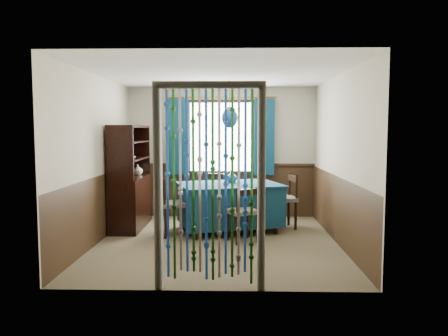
{
  "coord_description": "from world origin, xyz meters",
  "views": [
    {
      "loc": [
        0.27,
        -6.45,
        1.68
      ],
      "look_at": [
        0.09,
        0.53,
        1.08
      ],
      "focal_mm": 35.0,
      "sensor_mm": 36.0,
      "label": 1
    }
  ],
  "objects_px": {
    "chair_far": "(217,196)",
    "vase_table": "(232,177)",
    "bowl_shelf": "(130,157)",
    "pendant_lamp": "(230,118)",
    "chair_left": "(173,205)",
    "chair_right": "(284,199)",
    "dining_table": "(230,204)",
    "sideboard": "(130,192)",
    "vase_sideboard": "(138,169)",
    "chair_near": "(243,212)"
  },
  "relations": [
    {
      "from": "pendant_lamp",
      "to": "vase_table",
      "type": "xyz_separation_m",
      "value": [
        0.03,
        0.16,
        -1.0
      ]
    },
    {
      "from": "chair_right",
      "to": "vase_sideboard",
      "type": "bearing_deg",
      "value": 72.65
    },
    {
      "from": "chair_right",
      "to": "bowl_shelf",
      "type": "xyz_separation_m",
      "value": [
        -2.59,
        -0.27,
        0.73
      ]
    },
    {
      "from": "chair_far",
      "to": "vase_table",
      "type": "height_order",
      "value": "vase_table"
    },
    {
      "from": "dining_table",
      "to": "sideboard",
      "type": "bearing_deg",
      "value": 155.4
    },
    {
      "from": "dining_table",
      "to": "vase_table",
      "type": "xyz_separation_m",
      "value": [
        0.03,
        0.16,
        0.43
      ]
    },
    {
      "from": "chair_left",
      "to": "vase_table",
      "type": "height_order",
      "value": "vase_table"
    },
    {
      "from": "chair_near",
      "to": "vase_table",
      "type": "xyz_separation_m",
      "value": [
        -0.18,
        0.89,
        0.43
      ]
    },
    {
      "from": "bowl_shelf",
      "to": "vase_sideboard",
      "type": "height_order",
      "value": "bowl_shelf"
    },
    {
      "from": "chair_near",
      "to": "pendant_lamp",
      "type": "distance_m",
      "value": 1.62
    },
    {
      "from": "chair_far",
      "to": "sideboard",
      "type": "distance_m",
      "value": 1.55
    },
    {
      "from": "chair_near",
      "to": "pendant_lamp",
      "type": "bearing_deg",
      "value": 79.81
    },
    {
      "from": "pendant_lamp",
      "to": "bowl_shelf",
      "type": "relative_size",
      "value": 3.99
    },
    {
      "from": "chair_right",
      "to": "pendant_lamp",
      "type": "distance_m",
      "value": 1.69
    },
    {
      "from": "vase_sideboard",
      "to": "sideboard",
      "type": "bearing_deg",
      "value": -100.12
    },
    {
      "from": "chair_near",
      "to": "vase_sideboard",
      "type": "distance_m",
      "value": 2.33
    },
    {
      "from": "chair_right",
      "to": "vase_sideboard",
      "type": "xyz_separation_m",
      "value": [
        -2.59,
        0.3,
        0.49
      ]
    },
    {
      "from": "chair_far",
      "to": "chair_right",
      "type": "distance_m",
      "value": 1.24
    },
    {
      "from": "dining_table",
      "to": "pendant_lamp",
      "type": "height_order",
      "value": "pendant_lamp"
    },
    {
      "from": "pendant_lamp",
      "to": "bowl_shelf",
      "type": "xyz_separation_m",
      "value": [
        -1.66,
        -0.02,
        -0.66
      ]
    },
    {
      "from": "chair_right",
      "to": "vase_table",
      "type": "xyz_separation_m",
      "value": [
        -0.9,
        -0.09,
        0.39
      ]
    },
    {
      "from": "sideboard",
      "to": "vase_sideboard",
      "type": "xyz_separation_m",
      "value": [
        0.06,
        0.34,
        0.38
      ]
    },
    {
      "from": "dining_table",
      "to": "pendant_lamp",
      "type": "xyz_separation_m",
      "value": [
        -0.0,
        -0.0,
        1.43
      ]
    },
    {
      "from": "chair_far",
      "to": "vase_table",
      "type": "bearing_deg",
      "value": 118.18
    },
    {
      "from": "bowl_shelf",
      "to": "chair_right",
      "type": "bearing_deg",
      "value": 5.95
    },
    {
      "from": "chair_far",
      "to": "vase_table",
      "type": "xyz_separation_m",
      "value": [
        0.28,
        -0.5,
        0.4
      ]
    },
    {
      "from": "sideboard",
      "to": "pendant_lamp",
      "type": "bearing_deg",
      "value": -7.3
    },
    {
      "from": "vase_table",
      "to": "vase_sideboard",
      "type": "bearing_deg",
      "value": 166.93
    },
    {
      "from": "vase_table",
      "to": "bowl_shelf",
      "type": "height_order",
      "value": "bowl_shelf"
    },
    {
      "from": "bowl_shelf",
      "to": "sideboard",
      "type": "bearing_deg",
      "value": 104.51
    },
    {
      "from": "chair_left",
      "to": "chair_right",
      "type": "distance_m",
      "value": 1.93
    },
    {
      "from": "vase_table",
      "to": "bowl_shelf",
      "type": "distance_m",
      "value": 1.74
    },
    {
      "from": "pendant_lamp",
      "to": "bowl_shelf",
      "type": "height_order",
      "value": "pendant_lamp"
    },
    {
      "from": "pendant_lamp",
      "to": "chair_right",
      "type": "bearing_deg",
      "value": 15.18
    },
    {
      "from": "dining_table",
      "to": "chair_near",
      "type": "xyz_separation_m",
      "value": [
        0.22,
        -0.73,
        -0.0
      ]
    },
    {
      "from": "bowl_shelf",
      "to": "pendant_lamp",
      "type": "bearing_deg",
      "value": 0.59
    },
    {
      "from": "chair_near",
      "to": "chair_left",
      "type": "xyz_separation_m",
      "value": [
        -1.12,
        0.4,
        0.04
      ]
    },
    {
      "from": "chair_far",
      "to": "sideboard",
      "type": "relative_size",
      "value": 0.52
    },
    {
      "from": "sideboard",
      "to": "chair_near",
      "type": "bearing_deg",
      "value": -26.23
    },
    {
      "from": "chair_right",
      "to": "sideboard",
      "type": "height_order",
      "value": "sideboard"
    },
    {
      "from": "dining_table",
      "to": "chair_right",
      "type": "height_order",
      "value": "chair_right"
    },
    {
      "from": "vase_table",
      "to": "bowl_shelf",
      "type": "bearing_deg",
      "value": -174.05
    },
    {
      "from": "sideboard",
      "to": "chair_right",
      "type": "bearing_deg",
      "value": 0.66
    },
    {
      "from": "pendant_lamp",
      "to": "vase_sideboard",
      "type": "relative_size",
      "value": 3.8
    },
    {
      "from": "vase_table",
      "to": "pendant_lamp",
      "type": "bearing_deg",
      "value": -101.7
    },
    {
      "from": "pendant_lamp",
      "to": "vase_table",
      "type": "height_order",
      "value": "pendant_lamp"
    },
    {
      "from": "chair_far",
      "to": "pendant_lamp",
      "type": "height_order",
      "value": "pendant_lamp"
    },
    {
      "from": "chair_far",
      "to": "chair_left",
      "type": "distance_m",
      "value": 1.19
    },
    {
      "from": "bowl_shelf",
      "to": "chair_far",
      "type": "bearing_deg",
      "value": 25.36
    },
    {
      "from": "dining_table",
      "to": "vase_sideboard",
      "type": "relative_size",
      "value": 9.28
    }
  ]
}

